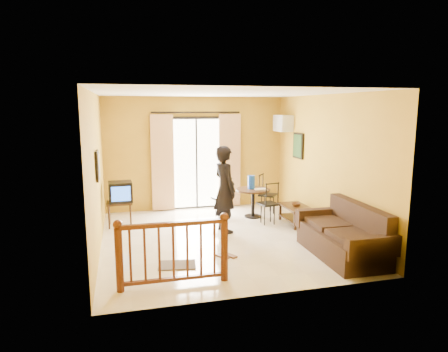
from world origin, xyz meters
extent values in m
plane|color=beige|center=(0.00, 0.00, 0.00)|extent=(5.00, 5.00, 0.00)
plane|color=white|center=(0.00, 0.00, 2.80)|extent=(5.00, 5.00, 0.00)
plane|color=#B78C23|center=(0.00, 2.50, 1.40)|extent=(4.50, 0.00, 4.50)
plane|color=#B78C23|center=(0.00, -2.50, 1.40)|extent=(4.50, 0.00, 4.50)
plane|color=#B78C23|center=(-2.25, 0.00, 1.40)|extent=(0.00, 5.00, 5.00)
plane|color=#B78C23|center=(2.25, 0.00, 1.40)|extent=(0.00, 5.00, 5.00)
cube|color=black|center=(0.00, 2.48, 1.15)|extent=(1.34, 0.03, 2.34)
cube|color=white|center=(0.00, 2.45, 1.15)|extent=(1.20, 0.04, 2.20)
cube|color=black|center=(0.00, 2.43, 1.15)|extent=(0.04, 0.02, 2.20)
cube|color=beige|center=(-0.85, 2.40, 1.20)|extent=(0.55, 0.08, 2.35)
cube|color=beige|center=(0.85, 2.40, 1.20)|extent=(0.55, 0.08, 2.35)
cylinder|color=black|center=(0.00, 2.40, 2.42)|extent=(2.20, 0.04, 0.04)
cube|color=black|center=(-1.90, 1.33, 0.52)|extent=(0.54, 0.45, 0.04)
cylinder|color=black|center=(-2.12, 1.15, 0.26)|extent=(0.04, 0.04, 0.52)
cylinder|color=black|center=(-1.68, 1.15, 0.26)|extent=(0.04, 0.04, 0.52)
cylinder|color=black|center=(-2.12, 1.50, 0.26)|extent=(0.04, 0.04, 0.52)
cylinder|color=black|center=(-1.68, 1.50, 0.26)|extent=(0.04, 0.04, 0.52)
cube|color=black|center=(-1.87, 1.33, 0.76)|extent=(0.51, 0.46, 0.44)
cube|color=blue|center=(-1.86, 1.10, 0.76)|extent=(0.39, 0.04, 0.31)
cube|color=black|center=(-2.22, -0.20, 1.55)|extent=(0.04, 0.42, 0.52)
cube|color=#524C46|center=(-2.19, -0.20, 1.55)|extent=(0.01, 0.34, 0.44)
cylinder|color=black|center=(1.12, 1.30, 0.65)|extent=(0.80, 0.80, 0.04)
cylinder|color=black|center=(1.12, 1.30, 0.32)|extent=(0.08, 0.08, 0.65)
cylinder|color=black|center=(1.12, 1.30, 0.01)|extent=(0.39, 0.39, 0.03)
cylinder|color=#123DAA|center=(1.09, 1.34, 0.82)|extent=(0.17, 0.17, 0.31)
cube|color=white|center=(1.26, 1.20, 0.68)|extent=(0.30, 0.22, 0.02)
cube|color=silver|center=(2.10, 1.95, 2.15)|extent=(0.30, 0.60, 0.40)
cube|color=gray|center=(1.95, 1.95, 2.15)|extent=(0.02, 0.56, 0.36)
cube|color=black|center=(2.22, 1.30, 1.65)|extent=(0.04, 0.50, 0.60)
cube|color=black|center=(2.19, 1.30, 1.65)|extent=(0.01, 0.42, 0.52)
cube|color=black|center=(1.85, 0.52, 0.38)|extent=(0.51, 0.91, 0.04)
cube|color=black|center=(1.85, 0.52, 0.12)|extent=(0.47, 0.87, 0.03)
cube|color=black|center=(1.65, 0.11, 0.19)|extent=(0.05, 0.05, 0.38)
cube|color=black|center=(2.05, 0.11, 0.19)|extent=(0.05, 0.05, 0.38)
cube|color=black|center=(1.65, 0.92, 0.19)|extent=(0.05, 0.05, 0.38)
cube|color=black|center=(2.05, 0.92, 0.19)|extent=(0.05, 0.05, 0.38)
imported|color=#50311B|center=(1.85, 0.53, 0.44)|extent=(0.23, 0.23, 0.06)
cube|color=black|center=(1.80, -1.46, 0.22)|extent=(0.91, 1.77, 0.44)
cube|color=black|center=(2.13, -1.46, 0.60)|extent=(0.23, 1.76, 0.60)
cube|color=black|center=(1.80, -2.31, 0.46)|extent=(0.88, 0.19, 0.33)
cube|color=black|center=(1.80, -0.60, 0.46)|extent=(0.88, 0.19, 0.33)
cube|color=black|center=(1.75, -1.84, 0.47)|extent=(0.62, 0.72, 0.11)
cube|color=black|center=(1.75, -1.07, 0.47)|extent=(0.62, 0.72, 0.11)
imported|color=black|center=(0.21, 0.41, 0.89)|extent=(0.57, 0.73, 1.78)
cylinder|color=#471E0F|center=(-1.90, -1.90, 0.46)|extent=(0.11, 0.11, 0.92)
cylinder|color=#471E0F|center=(-0.40, -1.90, 0.46)|extent=(0.11, 0.11, 0.92)
sphere|color=#471E0F|center=(-1.90, -1.90, 0.97)|extent=(0.13, 0.13, 0.13)
sphere|color=#471E0F|center=(-0.40, -1.90, 0.97)|extent=(0.13, 0.13, 0.13)
cube|color=#471E0F|center=(-1.15, -1.90, 0.92)|extent=(1.55, 0.08, 0.06)
cube|color=#471E0F|center=(-1.15, -1.90, 0.10)|extent=(1.55, 0.06, 0.05)
cube|color=#4E453F|center=(-1.01, -1.18, 0.01)|extent=(0.65, 0.49, 0.02)
cube|color=#50311B|center=(-0.20, -1.01, 0.01)|extent=(0.21, 0.27, 0.03)
cube|color=#50311B|center=(-0.06, -1.01, 0.01)|extent=(0.21, 0.27, 0.03)
camera|label=1|loc=(-1.80, -7.32, 2.54)|focal=32.00mm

